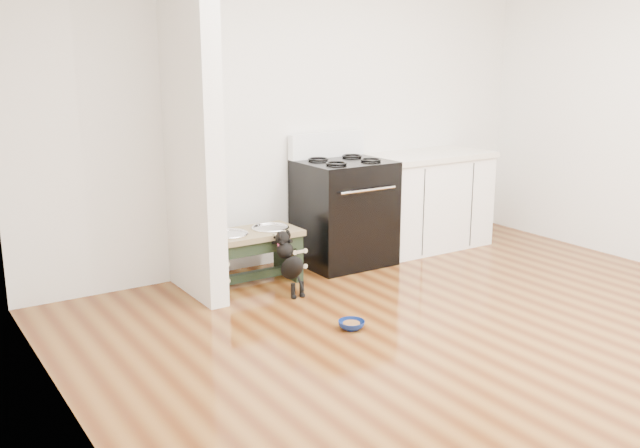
{
  "coord_description": "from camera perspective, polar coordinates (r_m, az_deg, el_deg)",
  "views": [
    {
      "loc": [
        -3.26,
        -2.87,
        1.86
      ],
      "look_at": [
        -0.31,
        1.69,
        0.53
      ],
      "focal_mm": 40.0,
      "sensor_mm": 36.0,
      "label": 1
    }
  ],
  "objects": [
    {
      "name": "oven_range",
      "position": [
        6.28,
        1.92,
        1.07
      ],
      "size": [
        0.76,
        0.69,
        1.14
      ],
      "color": "black",
      "rests_on": "ground"
    },
    {
      "name": "floor_bowl",
      "position": [
        4.92,
        2.54,
        -8.06
      ],
      "size": [
        0.2,
        0.2,
        0.06
      ],
      "rotation": [
        0.0,
        0.0,
        0.08
      ],
      "color": "navy",
      "rests_on": "ground"
    },
    {
      "name": "puppy",
      "position": [
        5.54,
        -2.47,
        -2.94
      ],
      "size": [
        0.14,
        0.41,
        0.49
      ],
      "color": "black",
      "rests_on": "ground"
    },
    {
      "name": "partition_wall",
      "position": [
        5.41,
        -10.26,
        8.17
      ],
      "size": [
        0.15,
        0.8,
        2.7
      ],
      "primitive_type": "cube",
      "color": "silver",
      "rests_on": "ground"
    },
    {
      "name": "room_shell",
      "position": [
        4.35,
        15.94,
        10.12
      ],
      "size": [
        5.0,
        5.0,
        5.0
      ],
      "color": "silver",
      "rests_on": "ground"
    },
    {
      "name": "dog_feeder",
      "position": [
        5.77,
        -5.56,
        -1.83
      ],
      "size": [
        0.8,
        0.43,
        0.46
      ],
      "color": "black",
      "rests_on": "ground"
    },
    {
      "name": "cabinet_run",
      "position": [
        6.9,
        8.53,
        1.86
      ],
      "size": [
        1.24,
        0.64,
        0.91
      ],
      "color": "white",
      "rests_on": "ground"
    },
    {
      "name": "ground",
      "position": [
        4.72,
        14.63,
        -9.88
      ],
      "size": [
        5.0,
        5.0,
        0.0
      ],
      "primitive_type": "plane",
      "color": "#4B240D",
      "rests_on": "ground"
    }
  ]
}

